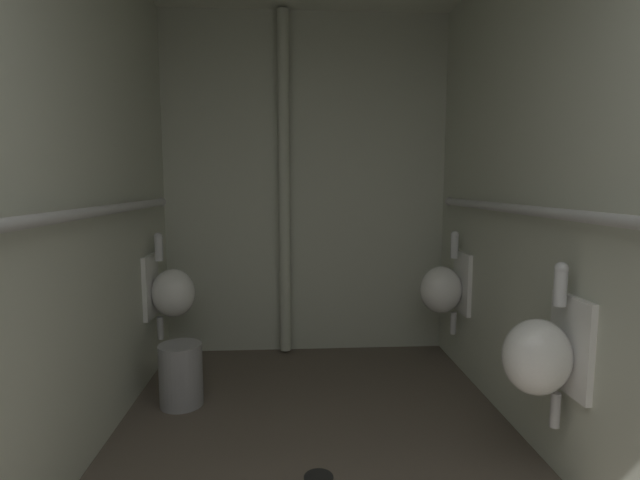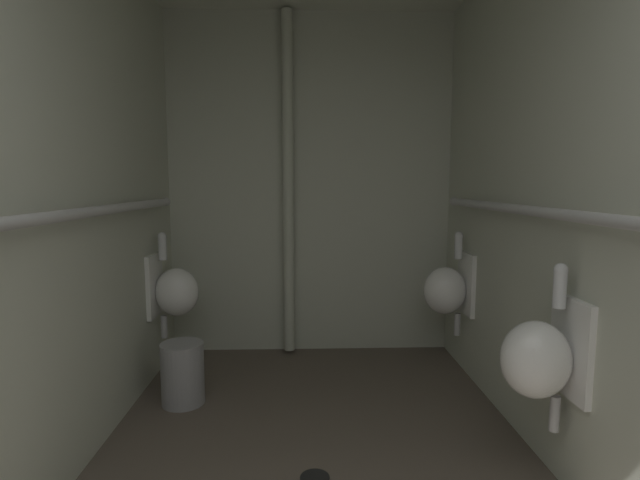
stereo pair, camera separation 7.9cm
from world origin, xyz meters
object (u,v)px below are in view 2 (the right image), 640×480
at_px(urinal_left_mid, 174,290).
at_px(urinal_right_mid, 541,357).
at_px(standpipe_back_wall, 288,186).
at_px(urinal_right_far, 448,289).
at_px(waste_bin, 183,373).
at_px(floor_drain, 315,477).

bearing_deg(urinal_left_mid, urinal_right_mid, -35.18).
height_order(urinal_right_mid, standpipe_back_wall, standpipe_back_wall).
distance_m(urinal_right_mid, urinal_right_far, 1.36).
xyz_separation_m(urinal_right_far, standpipe_back_wall, (-1.15, 0.45, 0.73)).
bearing_deg(urinal_right_mid, urinal_right_far, 90.00).
bearing_deg(standpipe_back_wall, waste_bin, -125.78).
bearing_deg(standpipe_back_wall, urinal_right_mid, -57.51).
bearing_deg(urinal_left_mid, waste_bin, -70.64).
relative_size(urinal_right_far, waste_bin, 1.95).
bearing_deg(waste_bin, urinal_right_mid, -27.18).
bearing_deg(urinal_right_mid, waste_bin, 152.82).
height_order(urinal_right_far, standpipe_back_wall, standpipe_back_wall).
xyz_separation_m(standpipe_back_wall, waste_bin, (-0.64, -0.89, -1.15)).
distance_m(urinal_left_mid, urinal_right_mid, 2.38).
bearing_deg(standpipe_back_wall, floor_drain, -84.37).
bearing_deg(floor_drain, standpipe_back_wall, 95.63).
height_order(urinal_right_far, waste_bin, urinal_right_far).
height_order(standpipe_back_wall, waste_bin, standpipe_back_wall).
height_order(urinal_right_far, floor_drain, urinal_right_far).
bearing_deg(urinal_right_far, urinal_right_mid, -90.00).
xyz_separation_m(urinal_left_mid, standpipe_back_wall, (0.80, 0.43, 0.73)).
distance_m(urinal_left_mid, urinal_right_far, 1.95).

